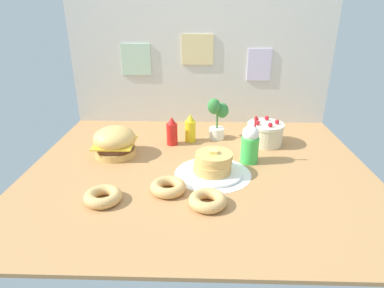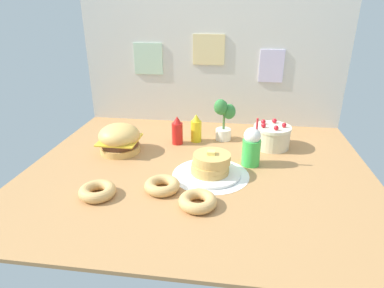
% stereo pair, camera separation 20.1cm
% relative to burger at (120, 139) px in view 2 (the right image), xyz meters
% --- Properties ---
extents(ground_plane, '(2.12, 1.79, 0.02)m').
position_rel_burger_xyz_m(ground_plane, '(0.57, -0.18, -0.11)').
color(ground_plane, '#B27F4C').
extents(back_wall, '(2.12, 0.04, 0.98)m').
position_rel_burger_xyz_m(back_wall, '(0.56, 0.71, 0.40)').
color(back_wall, beige).
rests_on(back_wall, ground_plane).
extents(doily_mat, '(0.46, 0.46, 0.00)m').
position_rel_burger_xyz_m(doily_mat, '(0.65, -0.25, -0.09)').
color(doily_mat, white).
rests_on(doily_mat, ground_plane).
extents(burger, '(0.28, 0.28, 0.20)m').
position_rel_burger_xyz_m(burger, '(0.00, 0.00, 0.00)').
color(burger, '#DBA859').
rests_on(burger, ground_plane).
extents(pancake_stack, '(0.36, 0.36, 0.15)m').
position_rel_burger_xyz_m(pancake_stack, '(0.65, -0.25, -0.03)').
color(pancake_stack, white).
rests_on(pancake_stack, doily_mat).
extents(layer_cake, '(0.26, 0.26, 0.19)m').
position_rel_burger_xyz_m(layer_cake, '(1.04, 0.23, -0.01)').
color(layer_cake, beige).
rests_on(layer_cake, ground_plane).
extents(ketchup_bottle, '(0.08, 0.08, 0.21)m').
position_rel_burger_xyz_m(ketchup_bottle, '(0.37, 0.20, 0.00)').
color(ketchup_bottle, red).
rests_on(ketchup_bottle, ground_plane).
extents(mustard_bottle, '(0.08, 0.08, 0.21)m').
position_rel_burger_xyz_m(mustard_bottle, '(0.50, 0.26, 0.00)').
color(mustard_bottle, yellow).
rests_on(mustard_bottle, ground_plane).
extents(cream_soda_cup, '(0.12, 0.12, 0.31)m').
position_rel_burger_xyz_m(cream_soda_cup, '(0.89, -0.08, 0.03)').
color(cream_soda_cup, green).
rests_on(cream_soda_cup, ground_plane).
extents(donut_pink_glaze, '(0.20, 0.20, 0.06)m').
position_rel_burger_xyz_m(donut_pink_glaze, '(0.07, -0.57, -0.06)').
color(donut_pink_glaze, tan).
rests_on(donut_pink_glaze, ground_plane).
extents(donut_chocolate, '(0.20, 0.20, 0.06)m').
position_rel_burger_xyz_m(donut_chocolate, '(0.40, -0.46, -0.06)').
color(donut_chocolate, tan).
rests_on(donut_chocolate, ground_plane).
extents(donut_vanilla, '(0.20, 0.20, 0.06)m').
position_rel_burger_xyz_m(donut_vanilla, '(0.61, -0.59, -0.06)').
color(donut_vanilla, tan).
rests_on(donut_vanilla, ground_plane).
extents(potted_plant, '(0.16, 0.12, 0.32)m').
position_rel_burger_xyz_m(potted_plant, '(0.69, 0.33, 0.08)').
color(potted_plant, white).
rests_on(potted_plant, ground_plane).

